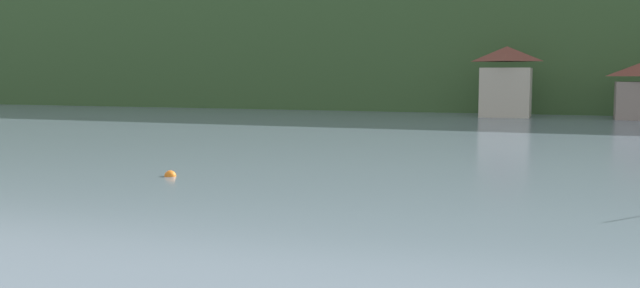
{
  "coord_description": "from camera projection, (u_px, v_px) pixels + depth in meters",
  "views": [
    {
      "loc": [
        6.79,
        23.13,
        4.54
      ],
      "look_at": [
        0.0,
        41.7,
        2.55
      ],
      "focal_mm": 38.78,
      "sensor_mm": 36.0,
      "label": 1
    }
  ],
  "objects": [
    {
      "name": "mooring_buoy_near",
      "position": [
        170.0,
        176.0,
        30.94
      ],
      "size": [
        0.53,
        0.53,
        0.53
      ],
      "primitive_type": "sphere",
      "color": "orange",
      "rests_on": "ground_plane"
    },
    {
      "name": "shore_building_westcentral",
      "position": [
        639.0,
        92.0,
        69.54
      ],
      "size": [
        4.57,
        3.95,
        5.69
      ],
      "color": "gray",
      "rests_on": "ground_plane"
    },
    {
      "name": "shore_building_west",
      "position": [
        506.0,
        83.0,
        74.3
      ],
      "size": [
        5.42,
        4.82,
        7.56
      ],
      "color": "#BCB29E",
      "rests_on": "ground_plane"
    }
  ]
}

